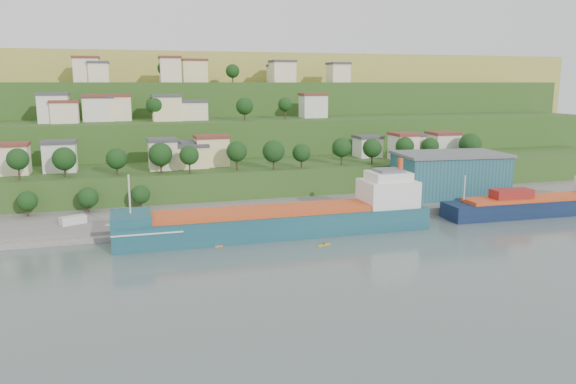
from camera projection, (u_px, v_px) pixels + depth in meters
name	position (u px, v px, depth m)	size (l,w,h in m)	color
ground	(317.00, 242.00, 124.73)	(500.00, 500.00, 0.00)	#4B5B58
quay	(351.00, 210.00, 156.71)	(220.00, 26.00, 4.00)	slate
pebble_beach	(62.00, 236.00, 129.84)	(40.00, 18.00, 2.40)	slate
hillside	(205.00, 153.00, 283.23)	(360.00, 211.23, 96.00)	#284719
cargo_ship_near	(286.00, 221.00, 130.77)	(73.38, 11.89, 18.86)	#143C4B
cargo_ship_far	(545.00, 205.00, 151.10)	(54.36, 10.88, 14.69)	#0B1534
warehouse	(449.00, 174.00, 164.67)	(32.68, 21.88, 12.80)	#1C4E54
caravan	(73.00, 222.00, 132.46)	(5.80, 2.42, 2.71)	silver
dinghy	(115.00, 227.00, 131.45)	(4.35, 1.63, 0.87)	silver
kayak_orange	(222.00, 245.00, 121.56)	(3.14, 1.01, 0.77)	orange
kayak_yellow	(324.00, 244.00, 122.05)	(3.31, 1.59, 0.82)	#BF9216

